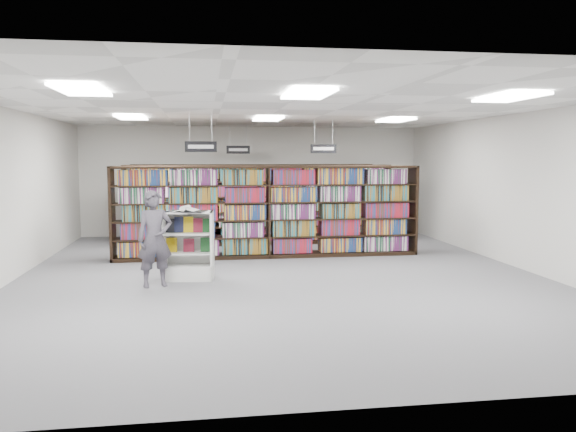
{
  "coord_description": "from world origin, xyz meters",
  "views": [
    {
      "loc": [
        -1.42,
        -10.75,
        2.27
      ],
      "look_at": [
        0.24,
        0.5,
        1.1
      ],
      "focal_mm": 35.0,
      "sensor_mm": 36.0,
      "label": 1
    }
  ],
  "objects": [
    {
      "name": "bookshelf_row_far",
      "position": [
        0.0,
        5.7,
        1.05
      ],
      "size": [
        7.0,
        0.6,
        2.1
      ],
      "color": "black",
      "rests_on": "floor"
    },
    {
      "name": "troffer_front_center",
      "position": [
        0.0,
        -3.0,
        3.16
      ],
      "size": [
        0.6,
        1.2,
        0.04
      ],
      "primitive_type": "cube",
      "color": "white",
      "rests_on": "ceiling"
    },
    {
      "name": "troffer_back_left",
      "position": [
        -3.0,
        2.0,
        3.16
      ],
      "size": [
        0.6,
        1.2,
        0.04
      ],
      "primitive_type": "cube",
      "color": "white",
      "rests_on": "ceiling"
    },
    {
      "name": "aisle_sign_right",
      "position": [
        1.5,
        3.0,
        2.53
      ],
      "size": [
        0.65,
        0.02,
        0.8
      ],
      "color": "#B2B2B7",
      "rests_on": "ceiling"
    },
    {
      "name": "endcap_display",
      "position": [
        -1.75,
        -0.19,
        0.45
      ],
      "size": [
        0.96,
        0.55,
        1.29
      ],
      "rotation": [
        0.0,
        0.0,
        -0.1
      ],
      "color": "silver",
      "rests_on": "floor"
    },
    {
      "name": "troffer_back_right",
      "position": [
        3.0,
        2.0,
        3.16
      ],
      "size": [
        0.6,
        1.2,
        0.04
      ],
      "primitive_type": "cube",
      "color": "white",
      "rests_on": "ceiling"
    },
    {
      "name": "open_book",
      "position": [
        -1.78,
        -0.27,
        1.32
      ],
      "size": [
        0.78,
        0.59,
        0.13
      ],
      "rotation": [
        0.0,
        0.0,
        -0.3
      ],
      "color": "black",
      "rests_on": "endcap_display"
    },
    {
      "name": "bookshelf_row_near",
      "position": [
        0.0,
        2.0,
        1.05
      ],
      "size": [
        7.0,
        0.6,
        2.1
      ],
      "color": "black",
      "rests_on": "floor"
    },
    {
      "name": "wall_front",
      "position": [
        0.0,
        -6.0,
        1.6
      ],
      "size": [
        10.0,
        0.1,
        3.2
      ],
      "primitive_type": "cube",
      "color": "silver",
      "rests_on": "ground"
    },
    {
      "name": "bookshelf_row_mid",
      "position": [
        0.0,
        4.0,
        1.05
      ],
      "size": [
        7.0,
        0.6,
        2.1
      ],
      "color": "black",
      "rests_on": "floor"
    },
    {
      "name": "shopper",
      "position": [
        -2.32,
        -0.7,
        0.85
      ],
      "size": [
        0.72,
        0.58,
        1.71
      ],
      "primitive_type": "imported",
      "rotation": [
        0.0,
        0.0,
        0.31
      ],
      "color": "#4B4751",
      "rests_on": "floor"
    },
    {
      "name": "aisle_sign_center",
      "position": [
        -0.5,
        5.0,
        2.53
      ],
      "size": [
        0.65,
        0.02,
        0.8
      ],
      "color": "#B2B2B7",
      "rests_on": "ceiling"
    },
    {
      "name": "ceiling",
      "position": [
        0.0,
        0.0,
        3.2
      ],
      "size": [
        10.0,
        12.0,
        0.1
      ],
      "primitive_type": "cube",
      "color": "white",
      "rests_on": "wall_back"
    },
    {
      "name": "troffer_back_center",
      "position": [
        0.0,
        2.0,
        3.16
      ],
      "size": [
        0.6,
        1.2,
        0.04
      ],
      "primitive_type": "cube",
      "color": "white",
      "rests_on": "ceiling"
    },
    {
      "name": "wall_left",
      "position": [
        -5.0,
        0.0,
        1.6
      ],
      "size": [
        0.1,
        12.0,
        3.2
      ],
      "primitive_type": "cube",
      "color": "silver",
      "rests_on": "ground"
    },
    {
      "name": "wall_back",
      "position": [
        0.0,
        6.0,
        1.6
      ],
      "size": [
        10.0,
        0.1,
        3.2
      ],
      "primitive_type": "cube",
      "color": "silver",
      "rests_on": "ground"
    },
    {
      "name": "aisle_sign_left",
      "position": [
        -1.5,
        1.0,
        2.53
      ],
      "size": [
        0.65,
        0.02,
        0.8
      ],
      "color": "#B2B2B7",
      "rests_on": "ceiling"
    },
    {
      "name": "troffer_front_left",
      "position": [
        -3.0,
        -3.0,
        3.16
      ],
      "size": [
        0.6,
        1.2,
        0.04
      ],
      "primitive_type": "cube",
      "color": "white",
      "rests_on": "ceiling"
    },
    {
      "name": "floor",
      "position": [
        0.0,
        0.0,
        0.0
      ],
      "size": [
        12.0,
        12.0,
        0.0
      ],
      "primitive_type": "plane",
      "color": "#5B5B60",
      "rests_on": "ground"
    },
    {
      "name": "wall_right",
      "position": [
        5.0,
        0.0,
        1.6
      ],
      "size": [
        0.1,
        12.0,
        3.2
      ],
      "primitive_type": "cube",
      "color": "silver",
      "rests_on": "ground"
    },
    {
      "name": "troffer_front_right",
      "position": [
        3.0,
        -3.0,
        3.16
      ],
      "size": [
        0.6,
        1.2,
        0.04
      ],
      "primitive_type": "cube",
      "color": "white",
      "rests_on": "ceiling"
    }
  ]
}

